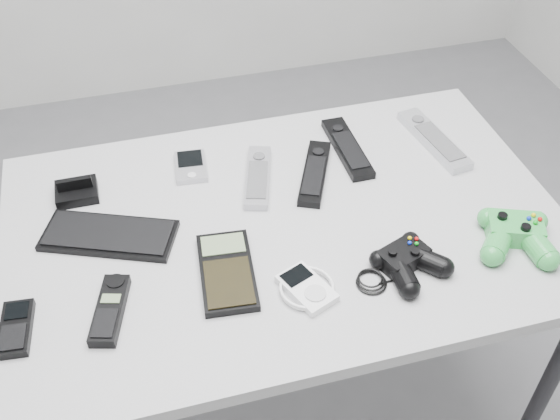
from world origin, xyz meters
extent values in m
plane|color=slate|center=(0.00, 0.00, 0.00)|extent=(3.50, 3.50, 0.00)
cube|color=#A9A9AC|center=(0.07, -0.02, 0.73)|extent=(1.11, 0.72, 0.03)
cylinder|color=black|center=(0.58, -0.33, 0.36)|extent=(0.04, 0.04, 0.72)
cylinder|color=black|center=(-0.43, 0.29, 0.36)|extent=(0.04, 0.04, 0.72)
cylinder|color=black|center=(0.58, 0.29, 0.36)|extent=(0.04, 0.04, 0.72)
cube|color=black|center=(-0.27, 0.03, 0.75)|extent=(0.28, 0.20, 0.02)
cube|color=black|center=(-0.33, 0.17, 0.77)|extent=(0.09, 0.08, 0.05)
cube|color=#A6A6AD|center=(-0.08, 0.19, 0.75)|extent=(0.08, 0.11, 0.02)
cube|color=#A6A6AD|center=(0.05, 0.12, 0.76)|extent=(0.10, 0.20, 0.02)
cube|color=black|center=(0.17, 0.10, 0.76)|extent=(0.13, 0.21, 0.02)
cube|color=black|center=(0.27, 0.16, 0.76)|extent=(0.05, 0.22, 0.02)
cube|color=#B0B1B6|center=(0.47, 0.14, 0.76)|extent=(0.09, 0.24, 0.02)
cube|color=black|center=(-0.44, -0.16, 0.75)|extent=(0.06, 0.12, 0.02)
cube|color=black|center=(-0.29, -0.16, 0.76)|extent=(0.08, 0.15, 0.02)
cube|color=black|center=(-0.07, -0.13, 0.75)|extent=(0.12, 0.20, 0.02)
cube|color=white|center=(0.06, -0.21, 0.75)|extent=(0.13, 0.14, 0.02)
camera|label=1|loc=(-0.19, -0.93, 1.66)|focal=42.00mm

